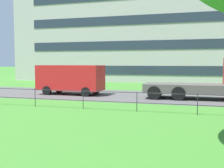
% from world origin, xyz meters
% --- Properties ---
extents(street_strip, '(80.00, 7.50, 0.01)m').
position_xyz_m(street_strip, '(0.00, 20.78, 0.00)').
color(street_strip, '#565454').
rests_on(street_strip, ground).
extents(park_fence, '(28.82, 0.04, 1.00)m').
position_xyz_m(park_fence, '(0.00, 14.27, 0.66)').
color(park_fence, '#232328').
rests_on(park_fence, ground).
extents(panel_van_right, '(5.06, 2.22, 2.24)m').
position_xyz_m(panel_van_right, '(-6.44, 20.31, 1.27)').
color(panel_van_right, red).
rests_on(panel_van_right, ground).
extents(flatbed_truck_far_right, '(7.34, 2.53, 2.75)m').
position_xyz_m(flatbed_truck_far_right, '(4.14, 20.22, 1.22)').
color(flatbed_truck_far_right, '#B22323').
rests_on(flatbed_truck_far_right, ground).
extents(apartment_building_background, '(39.98, 15.14, 15.57)m').
position_xyz_m(apartment_building_background, '(-1.52, 41.53, 7.79)').
color(apartment_building_background, '#B7B2AD').
rests_on(apartment_building_background, ground).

